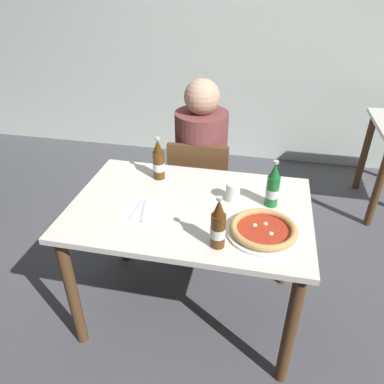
# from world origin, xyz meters

# --- Properties ---
(ground_plane) EXTENTS (8.00, 8.00, 0.00)m
(ground_plane) POSITION_xyz_m (0.00, 0.00, 0.00)
(ground_plane) COLOR #4C4C51
(back_wall_tiled) EXTENTS (7.00, 0.10, 2.60)m
(back_wall_tiled) POSITION_xyz_m (0.00, 2.20, 1.30)
(back_wall_tiled) COLOR silver
(back_wall_tiled) RESTS_ON ground_plane
(dining_table_main) EXTENTS (1.20, 0.80, 0.75)m
(dining_table_main) POSITION_xyz_m (0.00, 0.00, 0.64)
(dining_table_main) COLOR silver
(dining_table_main) RESTS_ON ground_plane
(chair_behind_table) EXTENTS (0.42, 0.42, 0.85)m
(chair_behind_table) POSITION_xyz_m (-0.06, 0.61, 0.48)
(chair_behind_table) COLOR brown
(chair_behind_table) RESTS_ON ground_plane
(diner_seated) EXTENTS (0.34, 0.34, 1.21)m
(diner_seated) POSITION_xyz_m (-0.07, 0.66, 0.58)
(diner_seated) COLOR #2D3342
(diner_seated) RESTS_ON ground_plane
(pizza_margherita_near) EXTENTS (0.33, 0.33, 0.04)m
(pizza_margherita_near) POSITION_xyz_m (0.37, -0.15, 0.77)
(pizza_margherita_near) COLOR white
(pizza_margherita_near) RESTS_ON dining_table_main
(beer_bottle_left) EXTENTS (0.07, 0.07, 0.25)m
(beer_bottle_left) POSITION_xyz_m (0.18, -0.27, 0.85)
(beer_bottle_left) COLOR #512D0F
(beer_bottle_left) RESTS_ON dining_table_main
(beer_bottle_center) EXTENTS (0.07, 0.07, 0.25)m
(beer_bottle_center) POSITION_xyz_m (0.40, 0.09, 0.85)
(beer_bottle_center) COLOR #196B2D
(beer_bottle_center) RESTS_ON dining_table_main
(beer_bottle_right) EXTENTS (0.07, 0.07, 0.25)m
(beer_bottle_right) POSITION_xyz_m (-0.23, 0.24, 0.85)
(beer_bottle_right) COLOR #512D0F
(beer_bottle_right) RESTS_ON dining_table_main
(napkin_with_cutlery) EXTENTS (0.19, 0.19, 0.01)m
(napkin_with_cutlery) POSITION_xyz_m (-0.23, -0.09, 0.75)
(napkin_with_cutlery) COLOR white
(napkin_with_cutlery) RESTS_ON dining_table_main
(paper_cup) EXTENTS (0.07, 0.07, 0.09)m
(paper_cup) POSITION_xyz_m (0.20, 0.10, 0.80)
(paper_cup) COLOR white
(paper_cup) RESTS_ON dining_table_main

